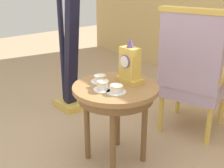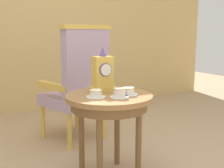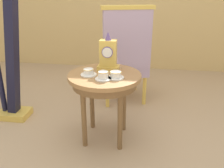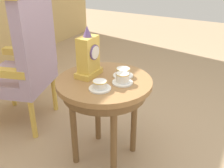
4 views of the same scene
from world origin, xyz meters
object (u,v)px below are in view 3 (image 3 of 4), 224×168
at_px(teacup_right, 103,76).
at_px(mantel_clock, 108,55).
at_px(teacup_center, 116,75).
at_px(harp, 7,51).
at_px(side_table, 105,83).
at_px(armchair, 125,54).
at_px(teacup_left, 89,72).

height_order(teacup_right, mantel_clock, mantel_clock).
relative_size(teacup_center, harp, 0.07).
distance_m(side_table, teacup_right, 0.17).
bearing_deg(mantel_clock, teacup_center, -65.45).
bearing_deg(armchair, teacup_left, -104.70).
xyz_separation_m(teacup_left, mantel_clock, (0.14, 0.17, 0.11)).
bearing_deg(mantel_clock, teacup_left, -129.56).
bearing_deg(side_table, armchair, 83.29).
distance_m(side_table, teacup_left, 0.17).
height_order(side_table, harp, harp).
bearing_deg(harp, teacup_left, -17.80).
bearing_deg(armchair, harp, -153.07).
xyz_separation_m(teacup_left, teacup_center, (0.23, -0.04, 0.00)).
bearing_deg(mantel_clock, harp, 173.63).
xyz_separation_m(teacup_right, mantel_clock, (0.00, 0.25, 0.10)).
distance_m(side_table, teacup_center, 0.17).
height_order(teacup_left, teacup_right, teacup_right).
height_order(teacup_center, harp, harp).
height_order(teacup_left, armchair, armchair).
xyz_separation_m(teacup_left, armchair, (0.22, 0.84, -0.06)).
bearing_deg(armchair, teacup_right, -95.07).
relative_size(side_table, armchair, 0.55).
distance_m(side_table, armchair, 0.81).
xyz_separation_m(mantel_clock, armchair, (0.08, 0.67, -0.17)).
xyz_separation_m(armchair, harp, (-1.10, -0.56, 0.14)).
height_order(side_table, armchair, armchair).
relative_size(side_table, teacup_left, 4.65).
distance_m(mantel_clock, harp, 1.03).
height_order(armchair, harp, harp).
distance_m(teacup_center, armchair, 0.88).
distance_m(teacup_right, mantel_clock, 0.27).
xyz_separation_m(side_table, armchair, (0.09, 0.80, 0.05)).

